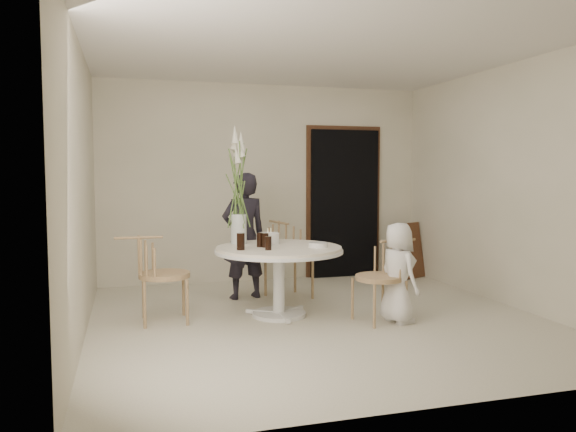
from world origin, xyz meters
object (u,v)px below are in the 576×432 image
object	(u,v)px
table	(279,258)
girl	(244,236)
chair_far	(284,248)
boy	(398,273)
chair_right	(389,268)
flower_vase	(238,188)
chair_left	(152,266)
birthday_cake	(268,239)

from	to	relation	value
table	girl	size ratio (longest dim) A/B	0.89
girl	chair_far	bearing A→B (deg)	170.52
boy	girl	bearing A→B (deg)	29.21
girl	chair_right	bearing A→B (deg)	119.43
chair_far	girl	bearing A→B (deg)	168.58
boy	flower_vase	world-z (taller)	flower_vase
chair_right	flower_vase	bearing A→B (deg)	-131.79
chair_right	girl	bearing A→B (deg)	-150.18
chair_right	boy	distance (m)	0.12
chair_far	chair_left	distance (m)	1.81
boy	birthday_cake	bearing A→B (deg)	43.69
boy	table	bearing A→B (deg)	51.33
chair_left	boy	xyz separation A→B (m)	(2.36, -0.67, -0.07)
chair_right	flower_vase	distance (m)	1.79
girl	chair_left	bearing A→B (deg)	25.59
birthday_cake	flower_vase	world-z (taller)	flower_vase
birthday_cake	chair_right	bearing A→B (deg)	-33.33
table	flower_vase	size ratio (longest dim) A/B	1.04
table	chair_far	size ratio (longest dim) A/B	1.47
girl	birthday_cake	distance (m)	0.70
chair_left	chair_right	bearing A→B (deg)	-103.42
chair_left	birthday_cake	bearing A→B (deg)	-82.96
chair_left	flower_vase	xyz separation A→B (m)	(0.93, 0.26, 0.76)
table	boy	size ratio (longest dim) A/B	1.33
chair_far	boy	xyz separation A→B (m)	(0.76, -1.51, -0.08)
chair_right	chair_left	bearing A→B (deg)	-114.67
chair_left	girl	xyz separation A→B (m)	(1.10, 0.83, 0.18)
chair_far	chair_right	xyz separation A→B (m)	(0.71, -1.41, -0.05)
table	chair_right	xyz separation A→B (m)	(1.02, -0.47, -0.08)
chair_right	chair_far	bearing A→B (deg)	-164.25
chair_left	birthday_cake	size ratio (longest dim) A/B	3.56
table	flower_vase	bearing A→B (deg)	134.99
boy	birthday_cake	xyz separation A→B (m)	(-1.14, 0.81, 0.29)
birthday_cake	chair_left	bearing A→B (deg)	-173.34
chair_right	girl	distance (m)	1.85
birthday_cake	flower_vase	size ratio (longest dim) A/B	0.19
chair_right	table	bearing A→B (deg)	-125.56
flower_vase	table	bearing A→B (deg)	-45.01
flower_vase	boy	bearing A→B (deg)	-32.82
chair_far	girl	xyz separation A→B (m)	(-0.49, -0.02, 0.16)
birthday_cake	girl	bearing A→B (deg)	99.98
flower_vase	chair_far	bearing A→B (deg)	41.28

